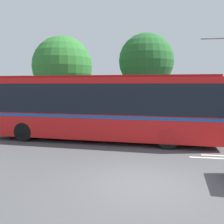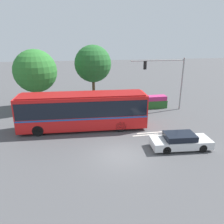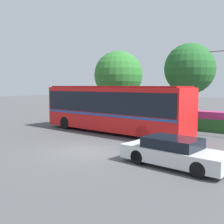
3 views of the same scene
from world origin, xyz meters
TOP-DOWN VIEW (x-y plane):
  - ground_plane at (0.00, 0.00)m, footprint 140.00×140.00m
  - city_bus at (-2.37, 5.54)m, footprint 11.89×3.29m
  - sedan_foreground at (4.84, 0.23)m, footprint 4.73×2.15m
  - traffic_light_pole at (7.82, 9.46)m, footprint 6.37×0.24m
  - flowering_hedge at (4.92, 10.52)m, footprint 6.35×1.17m
  - street_tree_left at (-7.37, 13.12)m, footprint 5.03×5.03m
  - street_tree_centre at (-0.38, 14.92)m, footprint 4.78×4.78m
  - lane_stripe_near at (2.98, 3.02)m, footprint 2.40×0.16m
  - lane_stripe_mid at (3.51, 3.42)m, footprint 2.40×0.16m

SIDE VIEW (x-z plane):
  - ground_plane at x=0.00m, z-range 0.00..0.00m
  - lane_stripe_near at x=2.98m, z-range 0.00..0.01m
  - lane_stripe_mid at x=3.51m, z-range 0.00..0.01m
  - sedan_foreground at x=4.84m, z-range -0.02..1.21m
  - flowering_hedge at x=4.92m, z-range -0.01..1.48m
  - city_bus at x=-2.37m, z-range 0.23..3.65m
  - traffic_light_pole at x=7.82m, z-range 1.13..7.22m
  - street_tree_left at x=-7.37m, z-range 0.99..8.02m
  - street_tree_centre at x=-0.38m, z-range 1.30..8.70m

